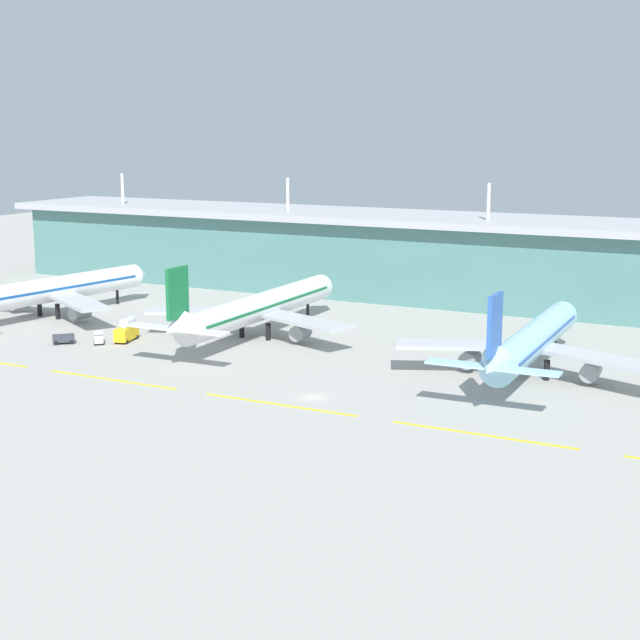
{
  "coord_description": "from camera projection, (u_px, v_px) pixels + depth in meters",
  "views": [
    {
      "loc": [
        71.23,
        -135.47,
        43.63
      ],
      "look_at": [
        -12.98,
        27.62,
        7.0
      ],
      "focal_mm": 53.96,
      "sensor_mm": 36.0,
      "label": 1
    }
  ],
  "objects": [
    {
      "name": "ground_plane",
      "position": [
        313.0,
        398.0,
        158.63
      ],
      "size": [
        600.0,
        600.0,
        0.0
      ],
      "primitive_type": "plane",
      "color": "#A8A59E"
    },
    {
      "name": "taxiway_stripe_centre",
      "position": [
        279.0,
        405.0,
        154.58
      ],
      "size": [
        28.0,
        0.7,
        0.04
      ],
      "primitive_type": "cube",
      "color": "yellow",
      "rests_on": "ground"
    },
    {
      "name": "terminal_building",
      "position": [
        493.0,
        261.0,
        241.45
      ],
      "size": [
        288.0,
        34.0,
        30.66
      ],
      "color": "slate",
      "rests_on": "ground"
    },
    {
      "name": "baggage_cart",
      "position": [
        99.0,
        338.0,
        197.86
      ],
      "size": [
        3.74,
        3.89,
        2.48
      ],
      "color": "silver",
      "rests_on": "ground"
    },
    {
      "name": "taxiway_stripe_mid_east",
      "position": [
        482.0,
        435.0,
        139.28
      ],
      "size": [
        28.0,
        0.7,
        0.04
      ],
      "primitive_type": "cube",
      "color": "yellow",
      "rests_on": "ground"
    },
    {
      "name": "taxiway_stripe_mid_west",
      "position": [
        112.0,
        380.0,
        169.88
      ],
      "size": [
        28.0,
        0.7,
        0.04
      ],
      "primitive_type": "cube",
      "color": "yellow",
      "rests_on": "ground"
    },
    {
      "name": "airliner_nearest",
      "position": [
        52.0,
        290.0,
        225.75
      ],
      "size": [
        48.37,
        60.62,
        18.9
      ],
      "color": "white",
      "rests_on": "ground"
    },
    {
      "name": "fuel_truck",
      "position": [
        127.0,
        330.0,
        200.45
      ],
      "size": [
        4.3,
        7.62,
        4.95
      ],
      "color": "gold",
      "rests_on": "ground"
    },
    {
      "name": "airliner_far_middle",
      "position": [
        532.0,
        341.0,
        171.1
      ],
      "size": [
        48.78,
        60.35,
        18.9
      ],
      "color": "#9ED1EA",
      "rests_on": "ground"
    },
    {
      "name": "pushback_tug",
      "position": [
        64.0,
        338.0,
        198.25
      ],
      "size": [
        4.82,
        4.79,
        1.85
      ],
      "color": "#333842",
      "rests_on": "ground"
    },
    {
      "name": "airliner_near_middle",
      "position": [
        258.0,
        308.0,
        203.11
      ],
      "size": [
        48.79,
        68.72,
        18.9
      ],
      "color": "silver",
      "rests_on": "ground"
    }
  ]
}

